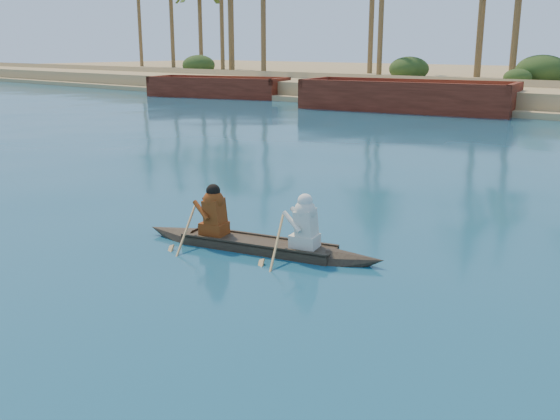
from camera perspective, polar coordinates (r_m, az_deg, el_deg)
The scene contains 5 objects.
ground at distance 19.20m, azimuth -8.45°, elevation 3.18°, with size 160.00×160.00×0.00m, color navy.
shrub_cluster at distance 46.27m, azimuth 22.38°, elevation 10.44°, with size 100.00×6.00×2.40m, color #243B15, non-canonical shape.
canoe at distance 11.96m, azimuth -2.03°, elevation -2.44°, with size 5.02×1.91×1.38m.
barge_left at distance 49.48m, azimuth -5.70°, elevation 10.99°, with size 11.34×6.47×1.79m.
barge_mid at distance 39.34m, azimuth 11.50°, elevation 10.00°, with size 13.31×6.55×2.12m.
Camera 1 is at (14.07, -12.51, 3.79)m, focal length 40.00 mm.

